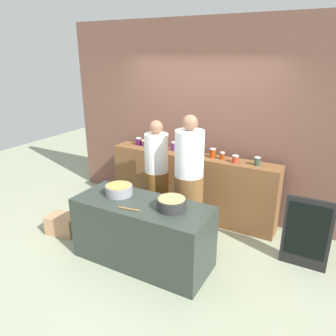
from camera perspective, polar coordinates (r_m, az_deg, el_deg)
The scene contains 20 objects.
ground at distance 4.51m, azimuth -2.21°, elevation -14.00°, with size 12.00×12.00×0.00m, color #99A284.
storefront_wall at distance 5.14m, azimuth 5.98°, elevation 8.40°, with size 4.80×0.12×3.00m, color brown.
display_shelf at distance 5.13m, azimuth 4.05°, elevation -3.12°, with size 2.70×0.36×1.03m, color brown.
prep_table at distance 4.08m, azimuth -4.49°, elevation -11.30°, with size 1.70×0.70×0.81m, color #2E3830.
preserve_jar_0 at distance 5.47m, azimuth -5.21°, elevation 4.72°, with size 0.09×0.09×0.12m.
preserve_jar_1 at distance 5.41m, azimuth -4.28°, elevation 4.46°, with size 0.09×0.09×0.10m.
preserve_jar_2 at distance 5.13m, azimuth 0.94°, elevation 3.88°, with size 0.07×0.07×0.14m.
preserve_jar_3 at distance 4.96m, azimuth 2.86°, elevation 3.17°, with size 0.09×0.09×0.12m.
preserve_jar_4 at distance 4.92m, azimuth 4.89°, elevation 3.05°, with size 0.07×0.07×0.13m.
preserve_jar_5 at distance 4.83m, azimuth 7.91°, elevation 2.65°, with size 0.09×0.09×0.14m.
preserve_jar_6 at distance 4.77m, azimuth 9.58°, elevation 2.17°, with size 0.07×0.07×0.11m.
preserve_jar_7 at distance 4.65m, azimuth 11.84°, elevation 1.56°, with size 0.09×0.09×0.11m.
preserve_jar_8 at distance 4.62m, azimuth 15.50°, elevation 1.16°, with size 0.08×0.08×0.12m.
cooking_pot_left at distance 4.12m, azimuth -8.66°, elevation -3.85°, with size 0.34×0.34×0.13m.
cooking_pot_center at distance 3.71m, azimuth 0.63°, elevation -6.35°, with size 0.34×0.34×0.13m.
wooden_spoon at distance 3.75m, azimuth -6.93°, elevation -7.19°, with size 0.02×0.02×0.27m, color #9E703D.
cook_with_tongs at distance 4.70m, azimuth -2.01°, elevation -2.31°, with size 0.35×0.35×1.64m.
cook_in_cap at distance 4.32m, azimuth 3.65°, elevation -3.47°, with size 0.39×0.39×1.79m.
bread_crate at distance 5.03m, azimuth -18.06°, elevation -9.40°, with size 0.43×0.31×0.27m, color tan.
chalkboard_sign at distance 4.27m, azimuth 23.30°, elevation -10.61°, with size 0.55×0.05×0.92m.
Camera 1 is at (1.95, -3.20, 2.52)m, focal length 34.45 mm.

